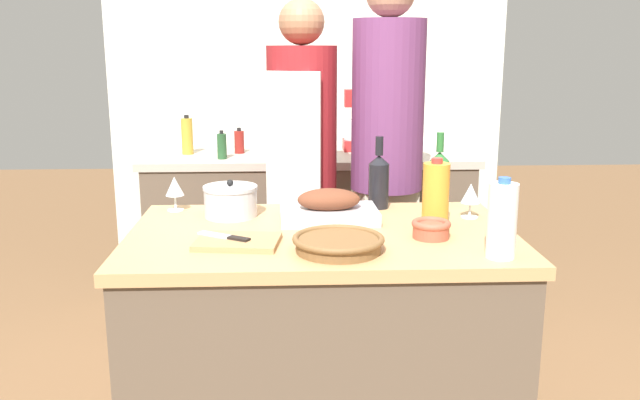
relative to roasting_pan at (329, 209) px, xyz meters
The scene contains 22 objects.
kitchen_island 0.51m from the roasting_pan, 103.00° to the right, with size 1.28×0.80×0.89m.
back_counter 1.36m from the roasting_pan, 91.44° to the left, with size 1.74×0.60×0.92m.
back_wall 1.66m from the roasting_pan, 91.13° to the left, with size 2.24×0.10×2.55m.
roasting_pan is the anchor object (origin of this frame).
wicker_basket 0.36m from the roasting_pan, 88.75° to the right, with size 0.28×0.28×0.05m.
cutting_board 0.41m from the roasting_pan, 137.55° to the right, with size 0.28×0.22×0.02m.
stock_pot 0.36m from the roasting_pan, 167.38° to the left, with size 0.20×0.20×0.14m.
mixing_bowl 0.39m from the roasting_pan, 36.04° to the right, with size 0.13×0.13×0.06m.
juice_jug 0.38m from the roasting_pan, 14.93° to the right, with size 0.09×0.09×0.24m.
milk_jug 0.65m from the roasting_pan, 42.48° to the right, with size 0.09×0.09×0.24m.
wine_bottle_green 0.28m from the roasting_pan, 42.38° to the left, with size 0.08×0.08×0.27m.
wine_bottle_dark 0.48m from the roasting_pan, 24.29° to the left, with size 0.07×0.07×0.29m.
wine_glass_left 0.51m from the roasting_pan, ahead, with size 0.07×0.07×0.13m.
wine_glass_right 0.59m from the roasting_pan, 162.96° to the left, with size 0.07×0.07×0.13m.
knife_chef 0.34m from the roasting_pan, 149.27° to the right, with size 0.26×0.04×0.01m.
knife_paring 0.43m from the roasting_pan, 142.93° to the right, with size 0.17×0.12×0.01m.
stand_mixer 1.39m from the roasting_pan, 79.56° to the left, with size 0.18×0.14×0.33m.
condiment_bottle_tall 1.44m from the roasting_pan, 117.97° to the left, with size 0.06×0.06×0.21m.
condiment_bottle_short 1.21m from the roasting_pan, 113.29° to the left, with size 0.05×0.05×0.15m.
condiment_bottle_extra 1.35m from the roasting_pan, 107.42° to the left, with size 0.05×0.05×0.14m.
person_cook_aproned 0.66m from the roasting_pan, 97.09° to the left, with size 0.31×0.33×1.69m.
person_cook_guest 0.67m from the roasting_pan, 64.42° to the left, with size 0.31×0.31×1.81m.
Camera 1 is at (-0.10, -2.17, 1.51)m, focal length 38.00 mm.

